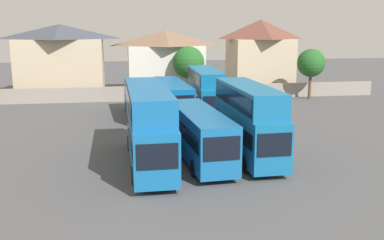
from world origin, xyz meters
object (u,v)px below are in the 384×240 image
(bus_2, at_px, (200,133))
(house_terrace_centre, at_px, (166,61))
(bus_5, at_px, (173,97))
(house_terrace_right, at_px, (260,55))
(bus_4, at_px, (141,98))
(tree_left_of_lot, at_px, (188,62))
(tree_behind_wall, at_px, (311,63))
(bus_1, at_px, (149,122))
(bus_6, at_px, (206,89))
(house_terrace_left, at_px, (61,60))
(bus_3, at_px, (249,118))

(bus_2, relative_size, house_terrace_centre, 1.00)
(bus_5, distance_m, house_terrace_right, 22.17)
(bus_4, distance_m, tree_left_of_lot, 14.66)
(house_terrace_centre, relative_size, tree_behind_wall, 1.70)
(bus_1, height_order, bus_2, bus_1)
(bus_6, xyz_separation_m, tree_behind_wall, (14.98, 7.82, 1.85))
(bus_5, height_order, house_terrace_centre, house_terrace_centre)
(tree_left_of_lot, bearing_deg, bus_6, -90.33)
(bus_1, distance_m, house_terrace_left, 33.70)
(house_terrace_left, bearing_deg, bus_6, -44.23)
(bus_6, height_order, tree_behind_wall, tree_behind_wall)
(bus_2, relative_size, bus_5, 0.95)
(bus_3, distance_m, bus_6, 15.85)
(bus_1, xyz_separation_m, tree_behind_wall, (21.95, 24.10, 1.58))
(bus_6, relative_size, house_terrace_centre, 1.02)
(house_terrace_centre, height_order, tree_behind_wall, house_terrace_centre)
(bus_2, height_order, bus_6, bus_6)
(bus_3, relative_size, house_terrace_centre, 0.95)
(bus_5, height_order, house_terrace_left, house_terrace_left)
(bus_1, distance_m, bus_5, 16.40)
(bus_3, relative_size, bus_5, 0.90)
(house_terrace_right, bearing_deg, bus_1, -118.85)
(bus_3, distance_m, house_terrace_centre, 32.69)
(bus_1, bearing_deg, bus_2, 93.47)
(bus_3, xyz_separation_m, bus_5, (-3.53, 15.57, -0.90))
(tree_left_of_lot, bearing_deg, bus_1, -103.83)
(bus_5, distance_m, bus_6, 3.55)
(bus_2, bearing_deg, tree_behind_wall, 138.44)
(bus_4, relative_size, bus_6, 0.97)
(bus_5, relative_size, bus_6, 1.04)
(bus_5, bearing_deg, tree_left_of_lot, 161.73)
(bus_5, bearing_deg, house_terrace_centre, 174.08)
(bus_1, distance_m, tree_behind_wall, 32.63)
(bus_6, bearing_deg, bus_2, -10.24)
(house_terrace_centre, height_order, tree_left_of_lot, house_terrace_centre)
(bus_2, distance_m, bus_3, 3.62)
(bus_4, height_order, house_terrace_centre, house_terrace_centre)
(bus_1, distance_m, house_terrace_centre, 33.32)
(bus_5, distance_m, tree_left_of_lot, 13.32)
(bus_3, height_order, bus_6, bus_3)
(bus_6, bearing_deg, tree_behind_wall, 119.51)
(bus_3, height_order, bus_4, bus_3)
(bus_1, bearing_deg, bus_3, 92.72)
(tree_behind_wall, bearing_deg, bus_1, -132.32)
(bus_2, xyz_separation_m, house_terrace_left, (-13.00, 32.03, 2.75))
(bus_5, bearing_deg, house_terrace_right, 136.36)
(bus_1, distance_m, bus_6, 17.71)
(bus_2, xyz_separation_m, house_terrace_right, (14.41, 32.28, 3.09))
(bus_3, relative_size, house_terrace_right, 1.02)
(bus_4, xyz_separation_m, house_terrace_centre, (4.27, 17.13, 2.35))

